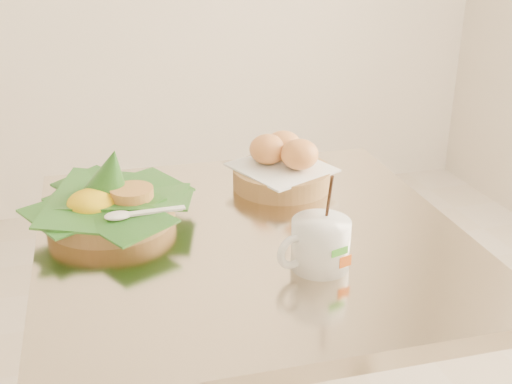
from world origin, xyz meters
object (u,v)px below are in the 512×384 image
object	(u,v)px
rice_basket	(110,201)
bread_basket	(282,166)
coffee_mug	(319,243)
cafe_table	(252,341)

from	to	relation	value
rice_basket	bread_basket	distance (m)	0.34
bread_basket	coffee_mug	distance (m)	0.32
rice_basket	coffee_mug	bearing A→B (deg)	-41.31
cafe_table	bread_basket	world-z (taller)	bread_basket
rice_basket	bread_basket	bearing A→B (deg)	11.36
cafe_table	rice_basket	size ratio (longest dim) A/B	2.70
cafe_table	coffee_mug	bearing A→B (deg)	-64.41
cafe_table	bread_basket	xyz separation A→B (m)	(0.12, 0.18, 0.26)
cafe_table	bread_basket	size ratio (longest dim) A/B	3.50
bread_basket	rice_basket	bearing A→B (deg)	-168.64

